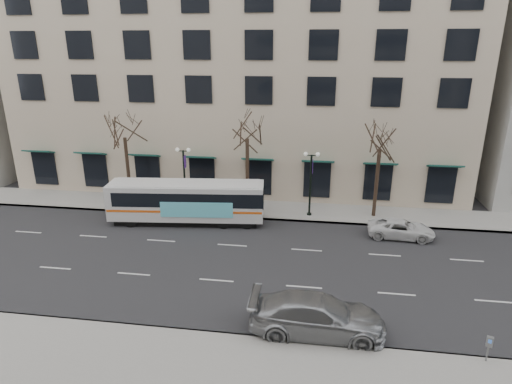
% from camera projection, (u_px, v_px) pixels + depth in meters
% --- Properties ---
extents(ground, '(160.00, 160.00, 0.00)m').
position_uv_depth(ground, '(225.00, 261.00, 26.67)').
color(ground, black).
rests_on(ground, ground).
extents(sidewalk_far, '(80.00, 4.00, 0.15)m').
position_uv_depth(sidewalk_far, '(309.00, 212.00, 34.39)').
color(sidewalk_far, gray).
rests_on(sidewalk_far, ground).
extents(building_hotel, '(40.00, 20.00, 24.00)m').
position_uv_depth(building_hotel, '(247.00, 54.00, 42.70)').
color(building_hotel, '#C0AD93').
rests_on(building_hotel, ground).
extents(tree_far_left, '(3.60, 3.60, 8.34)m').
position_uv_depth(tree_far_left, '(124.00, 126.00, 34.08)').
color(tree_far_left, black).
rests_on(tree_far_left, ground).
extents(tree_far_mid, '(3.60, 3.60, 8.55)m').
position_uv_depth(tree_far_mid, '(247.00, 126.00, 32.66)').
color(tree_far_mid, black).
rests_on(tree_far_mid, ground).
extents(tree_far_right, '(3.60, 3.60, 8.06)m').
position_uv_depth(tree_far_right, '(381.00, 136.00, 31.47)').
color(tree_far_right, black).
rests_on(tree_far_right, ground).
extents(lamp_post_left, '(1.22, 0.45, 5.21)m').
position_uv_depth(lamp_post_left, '(185.00, 176.00, 34.06)').
color(lamp_post_left, black).
rests_on(lamp_post_left, ground).
extents(lamp_post_right, '(1.22, 0.45, 5.21)m').
position_uv_depth(lamp_post_right, '(311.00, 181.00, 32.71)').
color(lamp_post_right, black).
rests_on(lamp_post_right, ground).
extents(city_bus, '(11.79, 3.69, 3.14)m').
position_uv_depth(city_bus, '(188.00, 201.00, 32.09)').
color(city_bus, silver).
rests_on(city_bus, ground).
extents(silver_car, '(6.32, 2.59, 1.83)m').
position_uv_depth(silver_car, '(317.00, 315.00, 19.79)').
color(silver_car, '#989B9F').
rests_on(silver_car, ground).
extents(white_pickup, '(4.64, 2.35, 1.26)m').
position_uv_depth(white_pickup, '(401.00, 229.00, 29.85)').
color(white_pickup, silver).
rests_on(white_pickup, ground).
extents(pay_station, '(0.30, 0.25, 1.19)m').
position_uv_depth(pay_station, '(489.00, 344.00, 17.77)').
color(pay_station, slate).
rests_on(pay_station, sidewalk_near).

